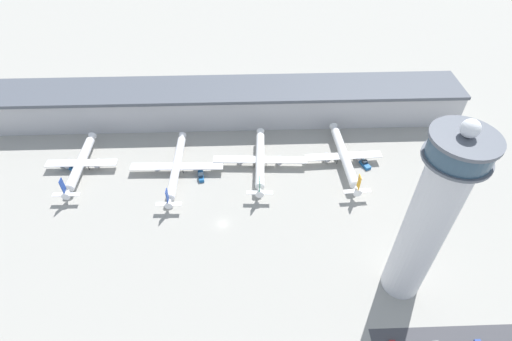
# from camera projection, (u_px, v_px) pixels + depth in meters

# --- Properties ---
(ground_plane) EXTENTS (1000.00, 1000.00, 0.00)m
(ground_plane) POSITION_uv_depth(u_px,v_px,m) (223.00, 224.00, 155.48)
(ground_plane) COLOR #9E9B93
(terminal_building) EXTENTS (233.38, 25.00, 18.00)m
(terminal_building) POSITION_uv_depth(u_px,v_px,m) (225.00, 103.00, 200.14)
(terminal_building) COLOR #B2B2B7
(terminal_building) RESTS_ON ground
(control_tower) EXTENTS (16.95, 16.95, 68.59)m
(control_tower) POSITION_uv_depth(u_px,v_px,m) (429.00, 219.00, 113.07)
(control_tower) COLOR silver
(control_tower) RESTS_ON ground
(airplane_gate_alpha) EXTENTS (31.10, 39.78, 12.41)m
(airplane_gate_alpha) POSITION_uv_depth(u_px,v_px,m) (80.00, 163.00, 174.92)
(airplane_gate_alpha) COLOR white
(airplane_gate_alpha) RESTS_ON ground
(airplane_gate_bravo) EXTENTS (40.65, 45.46, 11.67)m
(airplane_gate_bravo) POSITION_uv_depth(u_px,v_px,m) (176.00, 167.00, 173.48)
(airplane_gate_bravo) COLOR white
(airplane_gate_bravo) RESTS_ON ground
(airplane_gate_charlie) EXTENTS (41.69, 42.18, 12.49)m
(airplane_gate_charlie) POSITION_uv_depth(u_px,v_px,m) (260.00, 160.00, 176.02)
(airplane_gate_charlie) COLOR white
(airplane_gate_charlie) RESTS_ON ground
(airplane_gate_delta) EXTENTS (34.55, 45.38, 12.84)m
(airplane_gate_delta) POSITION_uv_depth(u_px,v_px,m) (344.00, 156.00, 177.76)
(airplane_gate_delta) COLOR white
(airplane_gate_delta) RESTS_ON ground
(service_truck_catering) EXTENTS (4.52, 6.58, 2.62)m
(service_truck_catering) POSITION_uv_depth(u_px,v_px,m) (365.00, 164.00, 179.21)
(service_truck_catering) COLOR black
(service_truck_catering) RESTS_ON ground
(service_truck_fuel) EXTENTS (8.04, 6.23, 3.03)m
(service_truck_fuel) POSITION_uv_depth(u_px,v_px,m) (69.00, 166.00, 178.17)
(service_truck_fuel) COLOR black
(service_truck_fuel) RESTS_ON ground
(service_truck_baggage) EXTENTS (3.23, 7.11, 2.67)m
(service_truck_baggage) POSITION_uv_depth(u_px,v_px,m) (201.00, 176.00, 173.67)
(service_truck_baggage) COLOR black
(service_truck_baggage) RESTS_ON ground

